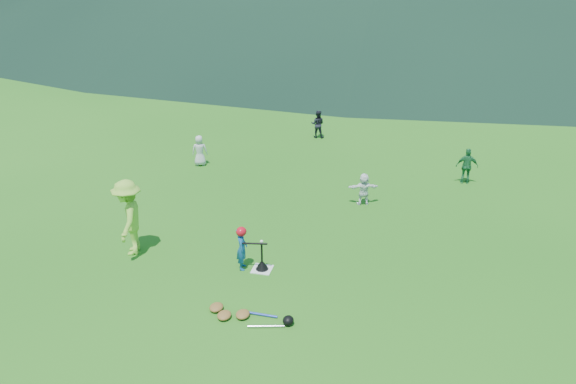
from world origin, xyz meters
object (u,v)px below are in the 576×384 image
(batter_child, at_px, (242,248))
(fielder_d, at_px, (364,189))
(batting_tee, at_px, (262,265))
(fielder_a, at_px, (200,151))
(fielder_b, at_px, (318,124))
(home_plate, at_px, (262,269))
(fielder_c, at_px, (467,166))
(equipment_pile, at_px, (243,315))
(adult_coach, at_px, (129,217))

(batter_child, relative_size, fielder_d, 1.09)
(batting_tee, bearing_deg, fielder_a, 123.27)
(batter_child, relative_size, fielder_b, 0.96)
(home_plate, height_order, fielder_c, fielder_c)
(equipment_pile, bearing_deg, fielder_a, 117.42)
(batter_child, distance_m, adult_coach, 2.87)
(home_plate, distance_m, fielder_a, 7.23)
(fielder_b, relative_size, fielder_d, 1.14)
(home_plate, xyz_separation_m, fielder_c, (4.77, 6.53, 0.56))
(adult_coach, distance_m, fielder_a, 6.05)
(fielder_b, xyz_separation_m, fielder_d, (2.48, -5.81, -0.07))
(fielder_a, bearing_deg, batter_child, 101.70)
(batter_child, relative_size, adult_coach, 0.55)
(batter_child, height_order, fielder_a, fielder_a)
(adult_coach, relative_size, fielder_b, 1.74)
(fielder_d, relative_size, batting_tee, 1.39)
(home_plate, xyz_separation_m, equipment_pile, (0.13, -1.85, 0.06))
(adult_coach, height_order, fielder_c, adult_coach)
(home_plate, relative_size, fielder_c, 0.39)
(batter_child, height_order, batting_tee, batter_child)
(batter_child, distance_m, fielder_d, 4.80)
(fielder_b, relative_size, fielder_c, 0.94)
(adult_coach, bearing_deg, fielder_d, 111.57)
(home_plate, distance_m, equipment_pile, 1.85)
(fielder_b, relative_size, batting_tee, 1.59)
(fielder_a, bearing_deg, equipment_pile, 99.19)
(equipment_pile, bearing_deg, batting_tee, 94.04)
(fielder_b, height_order, fielder_c, fielder_c)
(fielder_b, xyz_separation_m, fielder_c, (5.43, -3.45, 0.03))
(fielder_b, bearing_deg, home_plate, 91.25)
(fielder_a, bearing_deg, fielder_c, 165.04)
(fielder_a, distance_m, fielder_c, 8.74)
(home_plate, relative_size, fielder_a, 0.43)
(home_plate, relative_size, equipment_pile, 0.25)
(home_plate, distance_m, fielder_b, 10.02)
(fielder_d, height_order, equipment_pile, fielder_d)
(batter_child, height_order, adult_coach, adult_coach)
(home_plate, relative_size, adult_coach, 0.24)
(fielder_c, height_order, batting_tee, fielder_c)
(home_plate, distance_m, batting_tee, 0.12)
(batting_tee, bearing_deg, equipment_pile, -85.96)
(fielder_c, relative_size, fielder_d, 1.21)
(fielder_d, bearing_deg, equipment_pile, 55.58)
(fielder_a, bearing_deg, fielder_b, -148.09)
(home_plate, bearing_deg, fielder_d, 66.35)
(home_plate, relative_size, fielder_d, 0.47)
(home_plate, bearing_deg, equipment_pile, -85.96)
(fielder_c, distance_m, batting_tee, 8.10)
(fielder_c, bearing_deg, home_plate, 49.60)
(fielder_d, bearing_deg, fielder_b, -85.52)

